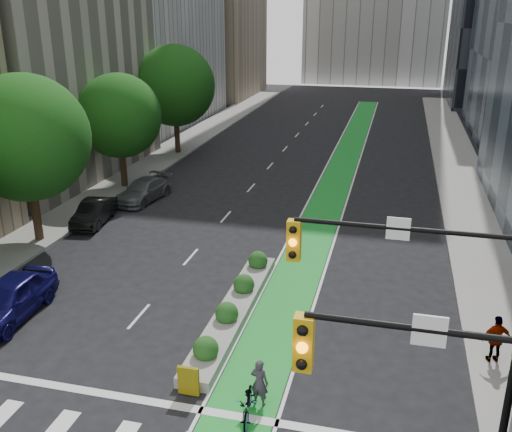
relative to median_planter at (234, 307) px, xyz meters
The scene contains 15 objects.
ground 7.15m from the median_planter, 99.68° to the right, with size 160.00×160.00×0.00m, color black.
sidewalk_left 22.18m from the median_planter, 125.89° to the left, with size 3.60×90.00×0.15m, color gray.
sidewalk_right 20.86m from the median_planter, 59.45° to the left, with size 3.60×90.00×0.15m, color gray.
bike_lane_paint 23.04m from the median_planter, 85.52° to the left, with size 2.20×70.00×0.01m, color green.
tree_mid 14.16m from the median_planter, 157.87° to the left, with size 6.40×6.40×8.78m.
tree_midfar 19.84m from the median_planter, 129.19° to the left, with size 5.60×5.60×7.76m.
tree_far 28.29m from the median_planter, 116.05° to the left, with size 6.60×6.60×9.00m.
signal_right 10.89m from the median_planter, 41.32° to the right, with size 5.82×0.51×7.20m.
median_planter is the anchor object (origin of this frame).
bicycle 6.16m from the median_planter, 70.03° to the right, with size 0.66×1.88×0.99m, color gray.
cyclist 5.61m from the median_planter, 65.90° to the right, with size 0.58×0.38×1.60m, color #36303A.
parked_car_left_near 8.94m from the median_planter, 164.86° to the right, with size 1.96×4.87×1.66m, color #0D0B46.
parked_car_left_mid 13.43m from the median_planter, 142.86° to the left, with size 1.42×4.07×1.34m, color black.
parked_car_left_far 15.96m from the median_planter, 127.50° to the left, with size 1.92×4.73×1.37m, color #56585B.
pedestrian_far 9.73m from the median_planter, ahead, with size 1.02×0.43×1.74m, color gray.
Camera 1 is at (6.95, -12.39, 11.65)m, focal length 40.00 mm.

